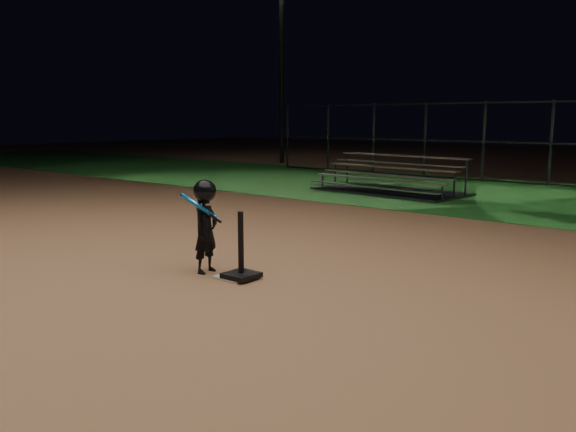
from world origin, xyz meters
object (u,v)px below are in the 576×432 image
(home_plate, at_px, (237,276))
(bleacher_left, at_px, (389,185))
(light_pole_left, at_px, (281,49))
(child_batter, at_px, (206,224))
(batting_tee, at_px, (241,265))

(home_plate, relative_size, bleacher_left, 0.11)
(bleacher_left, relative_size, light_pole_left, 0.50)
(child_batter, height_order, bleacher_left, child_batter)
(bleacher_left, xyz_separation_m, light_pole_left, (-9.16, 6.30, 4.74))
(batting_tee, distance_m, child_batter, 0.74)
(home_plate, height_order, light_pole_left, light_pole_left)
(light_pole_left, bearing_deg, bleacher_left, -34.51)
(child_batter, bearing_deg, home_plate, -89.27)
(light_pole_left, bearing_deg, home_plate, -51.23)
(child_batter, xyz_separation_m, light_pole_left, (-11.53, 15.02, 4.31))
(batting_tee, xyz_separation_m, child_batter, (-0.58, -0.04, 0.46))
(home_plate, distance_m, batting_tee, 0.20)
(home_plate, xyz_separation_m, child_batter, (-0.47, -0.07, 0.63))
(child_batter, xyz_separation_m, bleacher_left, (-2.36, 8.72, -0.44))
(batting_tee, distance_m, light_pole_left, 19.84)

